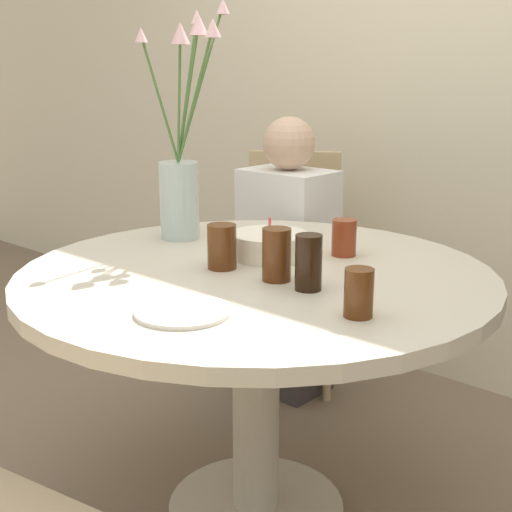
# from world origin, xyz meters

# --- Properties ---
(ground_plane) EXTENTS (16.00, 16.00, 0.00)m
(ground_plane) POSITION_xyz_m (0.00, 0.00, 0.00)
(ground_plane) COLOR #7A6651
(wall_back) EXTENTS (8.00, 0.05, 2.60)m
(wall_back) POSITION_xyz_m (0.00, 1.25, 1.30)
(wall_back) COLOR beige
(wall_back) RESTS_ON ground_plane
(dining_table) EXTENTS (1.28, 1.28, 0.74)m
(dining_table) POSITION_xyz_m (0.00, 0.00, 0.61)
(dining_table) COLOR beige
(dining_table) RESTS_ON ground_plane
(chair_near_front) EXTENTS (0.55, 0.55, 0.93)m
(chair_near_front) POSITION_xyz_m (-0.56, 0.84, 0.53)
(chair_near_front) COLOR #9E896B
(chair_near_front) RESTS_ON ground_plane
(birthday_cake) EXTENTS (0.22, 0.22, 0.12)m
(birthday_cake) POSITION_xyz_m (-0.06, 0.13, 0.78)
(birthday_cake) COLOR white
(birthday_cake) RESTS_ON dining_table
(flower_vase) EXTENTS (0.19, 0.30, 0.73)m
(flower_vase) POSITION_xyz_m (-0.42, 0.12, 0.96)
(flower_vase) COLOR #B2C6C1
(flower_vase) RESTS_ON dining_table
(side_plate) EXTENTS (0.22, 0.22, 0.01)m
(side_plate) POSITION_xyz_m (0.11, -0.37, 0.75)
(side_plate) COLOR silver
(side_plate) RESTS_ON dining_table
(drink_glass_0) EXTENTS (0.07, 0.07, 0.11)m
(drink_glass_0) POSITION_xyz_m (0.09, 0.29, 0.80)
(drink_glass_0) COLOR maroon
(drink_glass_0) RESTS_ON dining_table
(drink_glass_1) EXTENTS (0.08, 0.08, 0.12)m
(drink_glass_1) POSITION_xyz_m (-0.08, -0.05, 0.80)
(drink_glass_1) COLOR #51280F
(drink_glass_1) RESTS_ON dining_table
(drink_glass_2) EXTENTS (0.07, 0.07, 0.11)m
(drink_glass_2) POSITION_xyz_m (0.41, -0.12, 0.80)
(drink_glass_2) COLOR #51280F
(drink_glass_2) RESTS_ON dining_table
(drink_glass_3) EXTENTS (0.07, 0.07, 0.14)m
(drink_glass_3) POSITION_xyz_m (0.10, -0.03, 0.81)
(drink_glass_3) COLOR #51280F
(drink_glass_3) RESTS_ON dining_table
(drink_glass_4) EXTENTS (0.07, 0.07, 0.14)m
(drink_glass_4) POSITION_xyz_m (0.21, -0.04, 0.81)
(drink_glass_4) COLOR black
(drink_glass_4) RESTS_ON dining_table
(person_boy) EXTENTS (0.34, 0.24, 1.09)m
(person_boy) POSITION_xyz_m (-0.47, 0.71, 0.51)
(person_boy) COLOR #383333
(person_boy) RESTS_ON ground_plane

